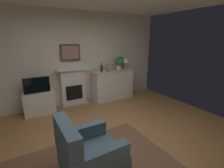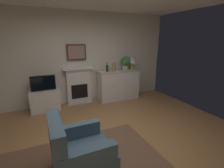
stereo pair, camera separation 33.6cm
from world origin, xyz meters
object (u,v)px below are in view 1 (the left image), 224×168
Objects in this scene: fireplace_unit at (73,87)px; table_lamp at (126,61)px; tv_cabinet at (39,103)px; potted_plant_small at (119,62)px; wine_glass_left at (112,67)px; armchair at (88,154)px; wine_glass_center at (115,67)px; sideboard_cabinet at (113,85)px; tv_set at (37,85)px; framed_picture at (70,53)px; vase_decorative at (108,67)px; wine_bottle at (102,68)px.

table_lamp is at bearing -5.80° from fireplace_unit.
tv_cabinet is at bearing -170.55° from fireplace_unit.
table_lamp is 0.93× the size of potted_plant_small.
armchair is (-1.83, -2.52, -0.68)m from wine_glass_left.
wine_glass_center is at bearing -9.80° from fireplace_unit.
tv_cabinet is (-2.23, 0.02, -0.18)m from sideboard_cabinet.
potted_plant_small is (-0.22, 0.05, -0.02)m from table_lamp.
wine_glass_center is 0.22× the size of tv_cabinet.
wine_glass_left is at bearing 177.13° from wine_glass_center.
wine_glass_left reaches higher than tv_set.
table_lamp is at bearing 0.00° from sideboard_cabinet.
table_lamp is (1.74, -0.18, 0.67)m from fireplace_unit.
framed_picture reaches higher than tv_set.
tv_cabinet is (-2.27, 0.06, -0.77)m from wine_glass_center.
vase_decorative is at bearing -14.48° from framed_picture.
fireplace_unit is 2.75× the size of table_lamp.
tv_cabinet is at bearing 90.00° from tv_set.
framed_picture is 1.57m from potted_plant_small.
wine_glass_left is at bearing -1.49° from tv_cabinet.
wine_glass_center is 0.24m from vase_decorative.
wine_bottle is 1.85m from tv_set.
armchair is at bearing -126.00° from wine_glass_left.
sideboard_cabinet is 1.77× the size of tv_cabinet.
wine_bottle reaches higher than sideboard_cabinet.
potted_plant_small is 0.47× the size of armchair.
potted_plant_small reaches higher than tv_set.
tv_set is at bearing -179.83° from table_lamp.
wine_glass_center is 0.18× the size of armchair.
wine_bottle is 0.33m from wine_glass_left.
wine_glass_center is at bearing 0.81° from vase_decorative.
tv_cabinet is 1.74× the size of potted_plant_small.
vase_decorative reaches higher than tv_cabinet.
armchair is (-1.51, -2.57, -0.66)m from wine_bottle.
table_lamp is (1.74, -0.22, -0.32)m from framed_picture.
potted_plant_small is (0.27, 0.05, 0.72)m from sideboard_cabinet.
sideboard_cabinet is at bearing -0.39° from tv_cabinet.
sideboard_cabinet is 2.23m from tv_cabinet.
sideboard_cabinet is at bearing -10.09° from framed_picture.
table_lamp is 0.90m from wine_bottle.
tv_cabinet is (-2.03, 0.06, -0.79)m from vase_decorative.
fireplace_unit is at bearing 76.71° from armchair.
wine_glass_left is (-0.56, -0.04, -0.16)m from table_lamp.
armchair is at bearing -103.29° from fireplace_unit.
vase_decorative reaches higher than sideboard_cabinet.
tv_cabinet is at bearing 97.23° from armchair.
potted_plant_small is (1.52, -0.13, 0.65)m from fireplace_unit.
wine_glass_center reaches higher than armchair.
framed_picture is 0.89× the size of tv_set.
framed_picture is at bearing 165.79° from wine_bottle.
framed_picture is 1.60m from tv_cabinet.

